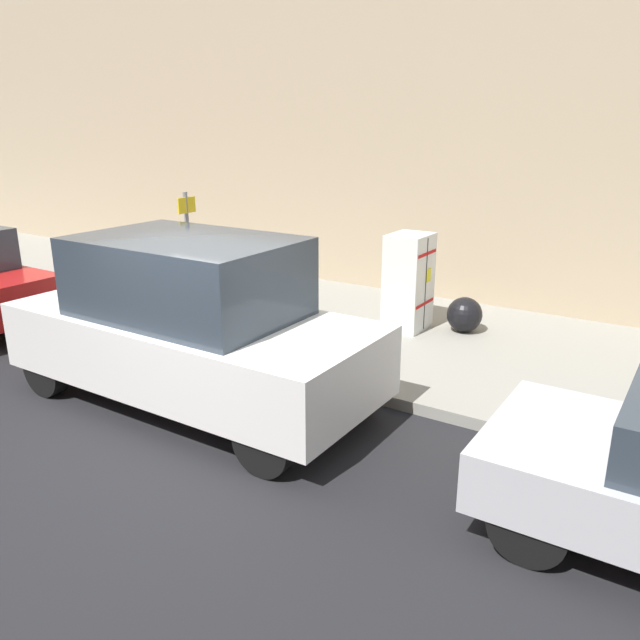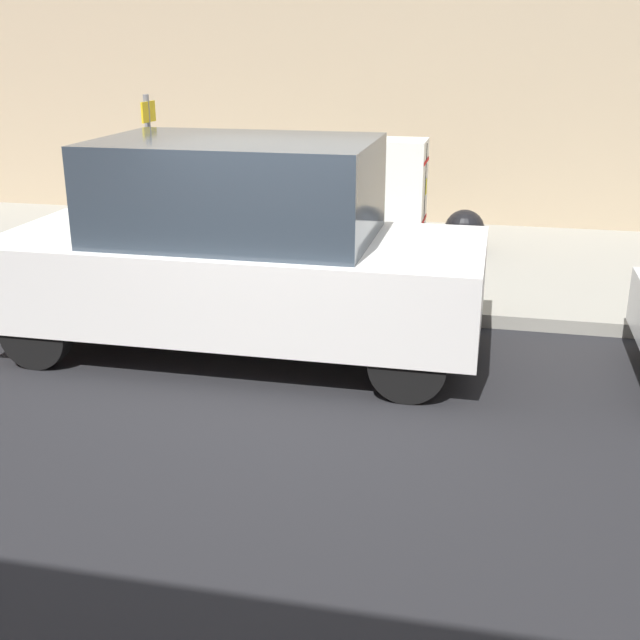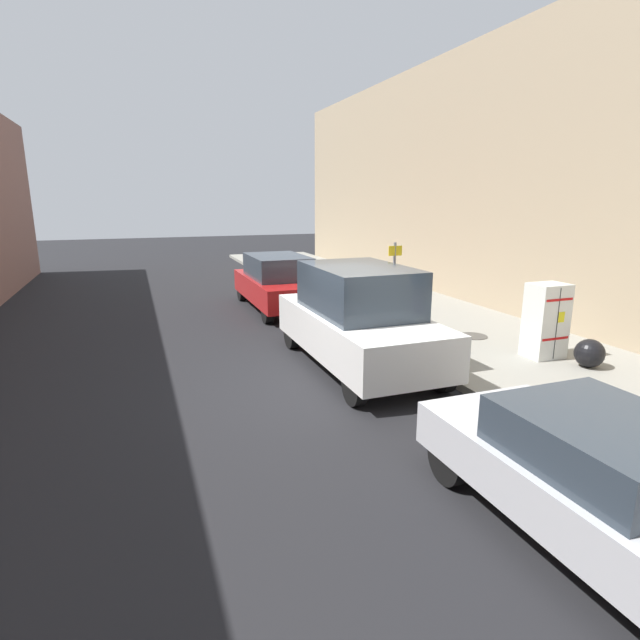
{
  "view_description": "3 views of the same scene",
  "coord_description": "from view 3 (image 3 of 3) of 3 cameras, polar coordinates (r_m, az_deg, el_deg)",
  "views": [
    {
      "loc": [
        4.44,
        4.64,
        3.45
      ],
      "look_at": [
        -0.86,
        1.23,
        1.45
      ],
      "focal_mm": 35.0,
      "sensor_mm": 36.0,
      "label": 1
    },
    {
      "loc": [
        6.53,
        1.77,
        3.02
      ],
      "look_at": [
        -0.11,
        0.29,
        0.65
      ],
      "focal_mm": 45.0,
      "sensor_mm": 36.0,
      "label": 2
    },
    {
      "loc": [
        3.36,
        8.42,
        3.47
      ],
      "look_at": [
        -0.44,
        -1.79,
        0.81
      ],
      "focal_mm": 28.0,
      "sensor_mm": 36.0,
      "label": 3
    }
  ],
  "objects": [
    {
      "name": "parked_suv_red",
      "position": [
        16.03,
        -4.84,
        4.36
      ],
      "size": [
        1.9,
        4.67,
        1.73
      ],
      "color": "red",
      "rests_on": "ground"
    },
    {
      "name": "trash_bag",
      "position": [
        11.42,
        28.43,
        -3.36
      ],
      "size": [
        0.58,
        0.58,
        0.58
      ],
      "primitive_type": "sphere",
      "color": "black",
      "rests_on": "sidewalk_slab"
    },
    {
      "name": "sidewalk_slab",
      "position": [
        11.98,
        21.51,
        -3.72
      ],
      "size": [
        4.75,
        44.0,
        0.15
      ],
      "primitive_type": "cube",
      "color": "gray",
      "rests_on": "ground"
    },
    {
      "name": "discarded_refrigerator",
      "position": [
        11.61,
        24.39,
        -0.07
      ],
      "size": [
        0.77,
        0.62,
        1.59
      ],
      "color": "silver",
      "rests_on": "sidewalk_slab"
    },
    {
      "name": "ground_plane",
      "position": [
        9.71,
        1.25,
        -7.23
      ],
      "size": [
        80.0,
        80.0,
        0.0
      ],
      "primitive_type": "plane",
      "color": "black"
    },
    {
      "name": "parked_van_white",
      "position": [
        10.34,
        4.36,
        0.22
      ],
      "size": [
        2.02,
        4.81,
        2.15
      ],
      "color": "silver",
      "rests_on": "ground"
    },
    {
      "name": "parked_sedan_silver",
      "position": [
        5.92,
        30.58,
        -16.13
      ],
      "size": [
        1.81,
        4.47,
        1.38
      ],
      "color": "silver",
      "rests_on": "ground"
    },
    {
      "name": "street_sign_post",
      "position": [
        12.51,
        8.43,
        4.23
      ],
      "size": [
        0.36,
        0.07,
        2.28
      ],
      "color": "slate",
      "rests_on": "sidewalk_slab"
    },
    {
      "name": "manhole_cover",
      "position": [
        12.9,
        17.07,
        -1.76
      ],
      "size": [
        0.7,
        0.7,
        0.02
      ],
      "primitive_type": "cylinder",
      "color": "#47443F",
      "rests_on": "sidewalk_slab"
    }
  ]
}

